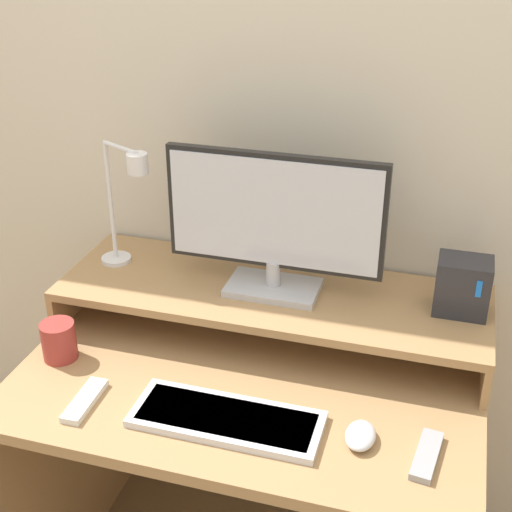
# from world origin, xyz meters

# --- Properties ---
(wall_back) EXTENTS (6.00, 0.05, 2.50)m
(wall_back) POSITION_xyz_m (0.00, 0.78, 1.25)
(wall_back) COLOR beige
(wall_back) RESTS_ON ground_plane
(desk) EXTENTS (1.10, 0.74, 0.76)m
(desk) POSITION_xyz_m (0.00, 0.37, 0.53)
(desk) COLOR #A87F51
(desk) RESTS_ON ground_plane
(monitor_shelf) EXTENTS (1.10, 0.37, 0.12)m
(monitor_shelf) POSITION_xyz_m (0.00, 0.56, 0.86)
(monitor_shelf) COLOR #A87F51
(monitor_shelf) RESTS_ON desk
(monitor) EXTENTS (0.54, 0.14, 0.37)m
(monitor) POSITION_xyz_m (0.01, 0.55, 1.07)
(monitor) COLOR #BCBCC1
(monitor) RESTS_ON monitor_shelf
(desk_lamp) EXTENTS (0.18, 0.12, 0.35)m
(desk_lamp) POSITION_xyz_m (-0.39, 0.56, 1.09)
(desk_lamp) COLOR silver
(desk_lamp) RESTS_ON monitor_shelf
(router_dock) EXTENTS (0.13, 0.10, 0.14)m
(router_dock) POSITION_xyz_m (0.47, 0.59, 0.95)
(router_dock) COLOR #28282D
(router_dock) RESTS_ON monitor_shelf
(keyboard) EXTENTS (0.42, 0.16, 0.02)m
(keyboard) POSITION_xyz_m (0.01, 0.17, 0.77)
(keyboard) COLOR silver
(keyboard) RESTS_ON desk
(mouse) EXTENTS (0.06, 0.10, 0.03)m
(mouse) POSITION_xyz_m (0.29, 0.20, 0.77)
(mouse) COLOR silver
(mouse) RESTS_ON desk
(remote_control) EXTENTS (0.05, 0.15, 0.02)m
(remote_control) POSITION_xyz_m (-0.32, 0.14, 0.76)
(remote_control) COLOR white
(remote_control) RESTS_ON desk
(remote_secondary) EXTENTS (0.06, 0.15, 0.02)m
(remote_secondary) POSITION_xyz_m (0.43, 0.18, 0.76)
(remote_secondary) COLOR #99999E
(remote_secondary) RESTS_ON desk
(mug) EXTENTS (0.08, 0.08, 0.10)m
(mug) POSITION_xyz_m (-0.47, 0.29, 0.81)
(mug) COLOR #9E332D
(mug) RESTS_ON desk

